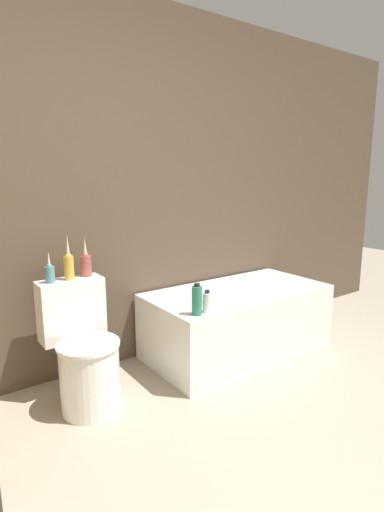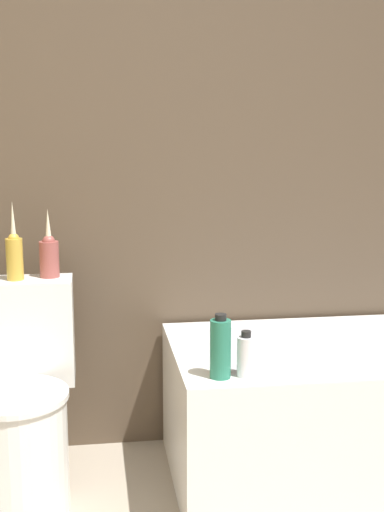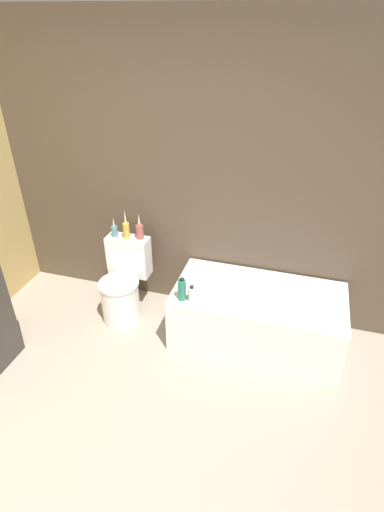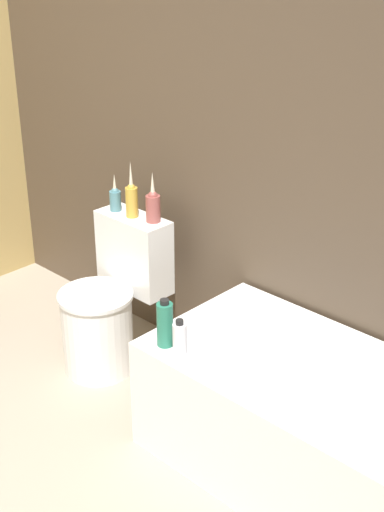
# 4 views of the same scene
# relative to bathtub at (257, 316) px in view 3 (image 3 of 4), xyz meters

# --- Properties ---
(ground_plane) EXTENTS (12.00, 12.00, 0.00)m
(ground_plane) POSITION_rel_bathtub_xyz_m (-0.86, -1.66, -0.26)
(ground_plane) COLOR gray
(wall_back_tiled) EXTENTS (6.40, 0.06, 2.60)m
(wall_back_tiled) POSITION_rel_bathtub_xyz_m (-0.86, 0.41, 1.04)
(wall_back_tiled) COLOR brown
(wall_back_tiled) RESTS_ON ground_plane
(bathtub) EXTENTS (1.44, 0.73, 0.51)m
(bathtub) POSITION_rel_bathtub_xyz_m (0.00, 0.00, 0.00)
(bathtub) COLOR white
(bathtub) RESTS_ON ground
(toilet) EXTENTS (0.40, 0.53, 0.75)m
(toilet) POSITION_rel_bathtub_xyz_m (-1.27, -0.01, 0.07)
(toilet) COLOR white
(toilet) RESTS_ON ground
(vase_gold) EXTENTS (0.06, 0.06, 0.19)m
(vase_gold) POSITION_rel_bathtub_xyz_m (-1.39, 0.16, 0.56)
(vase_gold) COLOR teal
(vase_gold) RESTS_ON toilet
(vase_silver) EXTENTS (0.06, 0.06, 0.28)m
(vase_silver) POSITION_rel_bathtub_xyz_m (-1.27, 0.16, 0.59)
(vase_silver) COLOR gold
(vase_silver) RESTS_ON toilet
(vase_bronze) EXTENTS (0.07, 0.07, 0.25)m
(vase_bronze) POSITION_rel_bathtub_xyz_m (-1.15, 0.19, 0.58)
(vase_bronze) COLOR #994C47
(vase_bronze) RESTS_ON toilet
(shampoo_bottle_tall) EXTENTS (0.07, 0.07, 0.21)m
(shampoo_bottle_tall) POSITION_rel_bathtub_xyz_m (-0.60, -0.27, 0.35)
(shampoo_bottle_tall) COLOR #267259
(shampoo_bottle_tall) RESTS_ON bathtub
(shampoo_bottle_short) EXTENTS (0.06, 0.06, 0.15)m
(shampoo_bottle_short) POSITION_rel_bathtub_xyz_m (-0.52, -0.27, 0.32)
(shampoo_bottle_short) COLOR silver
(shampoo_bottle_short) RESTS_ON bathtub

